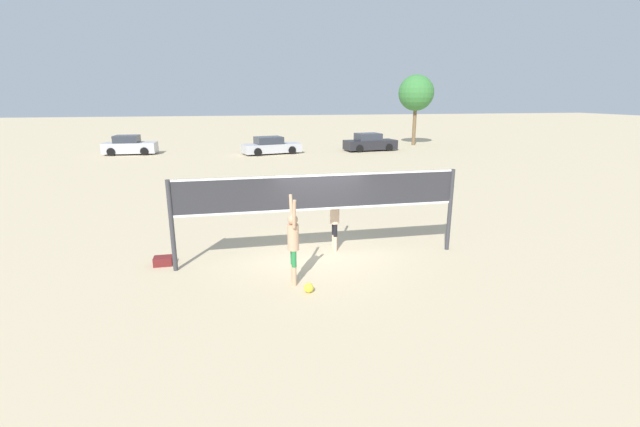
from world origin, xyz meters
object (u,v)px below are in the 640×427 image
object	(u,v)px
player_spiker	(293,239)
parked_car_far	(271,146)
player_blocker	(335,215)
tree_left_cluster	(416,93)
volleyball	(309,288)
gear_bag	(163,261)
volleyball_net	(320,200)
parked_car_mid	(370,143)
parked_car_near	(130,146)

from	to	relation	value
player_spiker	parked_car_far	world-z (taller)	player_spiker
player_blocker	parked_car_far	bearing A→B (deg)	179.12
tree_left_cluster	volleyball	bearing A→B (deg)	-117.99
parked_car_far	player_spiker	bearing A→B (deg)	-107.59
gear_bag	parked_car_far	bearing A→B (deg)	77.25
volleyball_net	player_blocker	size ratio (longest dim) A/B	3.86
player_spiker	volleyball	bearing A→B (deg)	-153.05
parked_car_mid	volleyball	bearing A→B (deg)	-118.32
volleyball	parked_car_far	distance (m)	26.24
volleyball_net	volleyball	xyz separation A→B (m)	(-0.72, -2.09, -1.66)
parked_car_mid	parked_car_near	bearing A→B (deg)	168.13
parked_car_far	tree_left_cluster	xyz separation A→B (m)	(14.26, 3.80, 4.26)
parked_car_mid	volleyball_net	bearing A→B (deg)	-118.51
parked_car_mid	tree_left_cluster	size ratio (longest dim) A/B	0.71
player_blocker	tree_left_cluster	size ratio (longest dim) A/B	0.32
volleyball	parked_car_far	size ratio (longest dim) A/B	0.05
player_blocker	tree_left_cluster	xyz separation A→B (m)	(14.62, 27.23, 3.78)
gear_bag	parked_car_near	world-z (taller)	parked_car_near
volleyball	tree_left_cluster	xyz separation A→B (m)	(15.93, 29.98, 4.77)
parked_car_far	tree_left_cluster	size ratio (longest dim) A/B	0.76
parked_car_near	player_spiker	bearing A→B (deg)	-68.53
volleyball_net	player_blocker	bearing A→B (deg)	48.08
player_blocker	gear_bag	size ratio (longest dim) A/B	4.25
player_blocker	parked_car_mid	size ratio (longest dim) A/B	0.45
player_spiker	parked_car_near	size ratio (longest dim) A/B	0.54
volleyball_net	parked_car_far	bearing A→B (deg)	87.74
tree_left_cluster	parked_car_far	bearing A→B (deg)	-165.09
parked_car_far	tree_left_cluster	bearing A→B (deg)	1.66
tree_left_cluster	parked_car_near	bearing A→B (deg)	-176.18
volleyball	tree_left_cluster	world-z (taller)	tree_left_cluster
parked_car_mid	parked_car_far	size ratio (longest dim) A/B	0.94
parked_car_near	tree_left_cluster	xyz separation A→B (m)	(25.60, 1.71, 4.20)
parked_car_far	gear_bag	bearing A→B (deg)	-116.00
player_blocker	gear_bag	bearing A→B (deg)	-87.81
volleyball	gear_bag	xyz separation A→B (m)	(-3.68, 2.56, 0.00)
parked_car_near	parked_car_mid	world-z (taller)	parked_car_near
tree_left_cluster	player_blocker	bearing A→B (deg)	-118.23
player_spiker	parked_car_near	bearing A→B (deg)	18.71
player_blocker	gear_bag	distance (m)	5.09
player_spiker	tree_left_cluster	world-z (taller)	tree_left_cluster
volleyball_net	tree_left_cluster	bearing A→B (deg)	61.39
parked_car_mid	player_blocker	bearing A→B (deg)	-117.81
gear_bag	parked_car_near	size ratio (longest dim) A/B	0.12
player_spiker	player_blocker	distance (m)	2.71
volleyball_net	player_spiker	xyz separation A→B (m)	(-1.00, -1.54, -0.58)
volleyball_net	player_blocker	xyz separation A→B (m)	(0.59, 0.66, -0.67)
volleyball_net	tree_left_cluster	xyz separation A→B (m)	(15.21, 27.89, 3.11)
parked_car_near	parked_car_far	xyz separation A→B (m)	(11.34, -2.09, -0.06)
tree_left_cluster	player_spiker	bearing A→B (deg)	-118.85
volleyball_net	volleyball	world-z (taller)	volleyball_net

